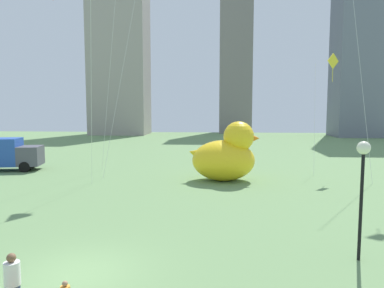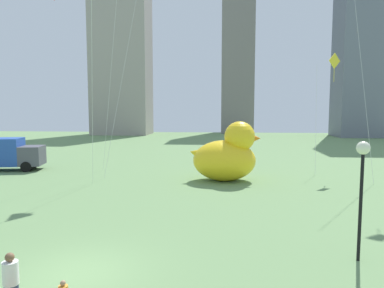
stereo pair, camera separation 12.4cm
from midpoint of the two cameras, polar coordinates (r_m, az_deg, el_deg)
The scene contains 7 objects.
ground_plane at distance 13.39m, azimuth -17.26°, elevation -18.83°, with size 140.00×140.00×0.00m, color #668A55.
person_adult at distance 11.33m, azimuth -26.31°, elevation -18.68°, with size 0.42×0.42×1.70m.
giant_inflatable_duck at distance 27.44m, azimuth 5.63°, elevation -1.83°, with size 5.43×3.48×4.50m.
lamppost at distance 14.18m, azimuth 25.43°, elevation -3.58°, with size 0.47×0.47×4.34m.
box_truck at distance 35.92m, azimuth -27.54°, elevation -1.41°, with size 6.73×3.49×2.85m.
city_skyline at distance 76.15m, azimuth 8.87°, elevation 14.67°, with size 59.38×17.77×38.69m.
kite_yellow at distance 32.64m, azimuth 21.42°, elevation 11.43°, with size 2.07×2.56×9.98m.
Camera 2 is at (4.77, -11.25, 5.51)m, focal length 33.91 mm.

